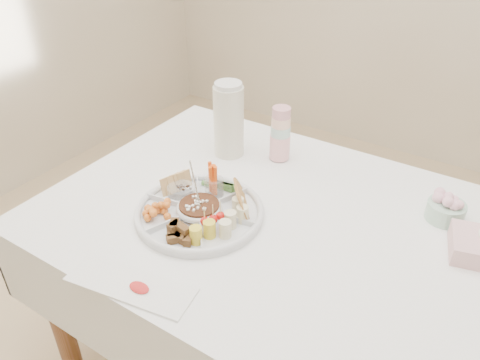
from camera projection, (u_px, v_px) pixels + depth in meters
The scene contains 13 objects.
dining_table at pixel (287, 310), 1.59m from camera, with size 1.52×1.02×0.76m, color white.
party_tray at pixel (199, 210), 1.40m from camera, with size 0.38×0.38×0.04m, color silver.
bean_dip at pixel (199, 208), 1.39m from camera, with size 0.12×0.12×0.04m, color #381F11.
tortillas at pixel (243, 202), 1.40m from camera, with size 0.11×0.11×0.07m, color tan, non-canonical shape.
carrot_cucumber at pixel (218, 177), 1.47m from camera, with size 0.12×0.12×0.11m, color #FF5C14, non-canonical shape.
pita_raisins at pixel (177, 185), 1.47m from camera, with size 0.12×0.12×0.06m, color tan, non-canonical shape.
cherries at pixel (155, 210), 1.38m from camera, with size 0.10×0.10×0.04m, color orange, non-canonical shape.
granola_chunks at pixel (177, 232), 1.29m from camera, with size 0.10×0.10×0.04m, color brown, non-canonical shape.
banana_tomato at pixel (224, 223), 1.29m from camera, with size 0.11×0.11×0.09m, color #E7E589, non-canonical shape.
cup_stack at pixel (280, 134), 1.64m from camera, with size 0.07×0.07×0.20m, color #B0C8A6.
thermos at pixel (229, 119), 1.65m from camera, with size 0.11×0.11×0.28m, color beige.
flower_bowl at pixel (446, 207), 1.38m from camera, with size 0.11×0.11×0.08m, color #93B8A0.
placemat at pixel (131, 285), 1.17m from camera, with size 0.33×0.11×0.01m, color white.
Camera 1 is at (0.46, -1.00, 1.62)m, focal length 35.00 mm.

